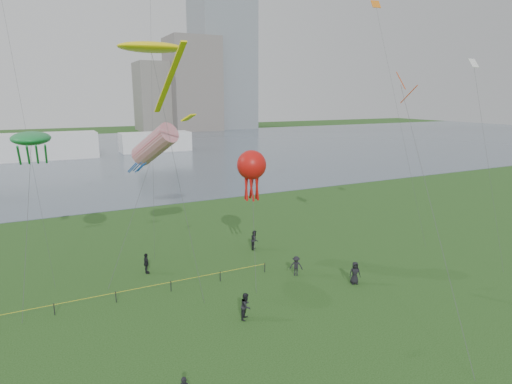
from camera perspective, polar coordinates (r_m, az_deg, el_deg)
name	(u,v)px	position (r m, az deg, el deg)	size (l,w,h in m)	color
ground_plane	(341,379)	(24.75, 11.32, -23.26)	(400.00, 400.00, 0.00)	#1A3D13
lake	(100,153)	(117.13, -20.13, 4.87)	(400.00, 120.00, 0.08)	slate
building_mid	(193,85)	(187.06, -8.45, 13.98)	(20.00, 20.00, 38.00)	slate
building_low	(157,97)	(188.92, -13.11, 12.27)	(16.00, 18.00, 28.00)	slate
pavilion_left	(47,146)	(111.13, -26.11, 5.52)	(22.00, 8.00, 6.00)	silver
pavilion_right	(155,142)	(117.26, -13.27, 6.54)	(18.00, 7.00, 5.00)	white
fence	(18,314)	(32.78, -29.13, -14.07)	(24.07, 0.07, 1.05)	black
spectator_a	(246,306)	(29.14, -1.35, -14.95)	(0.88, 0.69, 1.82)	black
spectator_b	(296,266)	(35.66, 5.37, -9.78)	(1.07, 0.62, 1.66)	black
spectator_c	(146,263)	(37.01, -14.41, -9.21)	(1.02, 0.43, 1.75)	black
spectator_d	(355,273)	(34.89, 13.04, -10.47)	(0.88, 0.57, 1.80)	black
spectator_g	(255,240)	(41.23, -0.18, -6.41)	(0.91, 0.71, 1.87)	black
kite_stingray	(152,49)	(32.28, -13.73, 18.09)	(4.68, 9.94, 18.12)	#3F3F42
kite_windsock	(155,145)	(36.66, -13.38, 6.14)	(6.79, 6.03, 12.39)	#3F3F42
kite_creature	(31,139)	(34.73, -27.82, 6.32)	(2.97, 7.68, 11.95)	#3F3F42
kite_octopus	(252,166)	(34.42, -0.59, 3.53)	(2.83, 5.32, 10.20)	#3F3F42
kite_delta	(404,92)	(34.62, 19.14, 12.54)	(6.77, 13.55, 16.21)	#3F3F42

